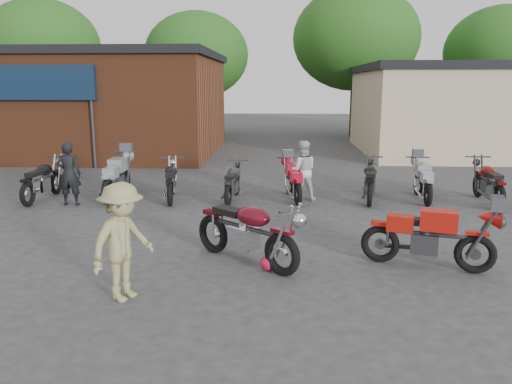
{
  "coord_description": "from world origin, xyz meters",
  "views": [
    {
      "loc": [
        -0.06,
        -7.34,
        2.92
      ],
      "look_at": [
        -0.55,
        2.02,
        0.9
      ],
      "focal_mm": 35.0,
      "sensor_mm": 36.0,
      "label": 1
    }
  ],
  "objects_px": {
    "person_light": "(302,171)",
    "vintage_motorcycle": "(247,227)",
    "helmet": "(268,263)",
    "row_bike_1": "(117,175)",
    "sportbike": "(430,233)",
    "row_bike_7": "(488,180)",
    "row_bike_5": "(370,178)",
    "row_bike_3": "(233,180)",
    "person_tan": "(122,242)",
    "row_bike_2": "(171,179)",
    "person_dark": "(69,174)",
    "row_bike_4": "(293,179)",
    "row_bike_0": "(43,178)",
    "row_bike_6": "(423,179)"
  },
  "relations": [
    {
      "from": "vintage_motorcycle",
      "to": "row_bike_4",
      "type": "xyz_separation_m",
      "value": [
        0.85,
        4.84,
        -0.09
      ]
    },
    {
      "from": "row_bike_0",
      "to": "vintage_motorcycle",
      "type": "bearing_deg",
      "value": -126.06
    },
    {
      "from": "helmet",
      "to": "row_bike_7",
      "type": "bearing_deg",
      "value": 42.71
    },
    {
      "from": "row_bike_7",
      "to": "row_bike_2",
      "type": "bearing_deg",
      "value": 93.09
    },
    {
      "from": "vintage_motorcycle",
      "to": "row_bike_5",
      "type": "bearing_deg",
      "value": 100.09
    },
    {
      "from": "row_bike_1",
      "to": "row_bike_5",
      "type": "distance_m",
      "value": 6.59
    },
    {
      "from": "person_tan",
      "to": "row_bike_7",
      "type": "distance_m",
      "value": 9.54
    },
    {
      "from": "person_dark",
      "to": "person_tan",
      "type": "xyz_separation_m",
      "value": [
        3.05,
        -5.38,
        0.04
      ]
    },
    {
      "from": "row_bike_6",
      "to": "sportbike",
      "type": "bearing_deg",
      "value": 170.48
    },
    {
      "from": "vintage_motorcycle",
      "to": "row_bike_7",
      "type": "relative_size",
      "value": 1.08
    },
    {
      "from": "row_bike_1",
      "to": "helmet",
      "type": "bearing_deg",
      "value": -142.61
    },
    {
      "from": "sportbike",
      "to": "helmet",
      "type": "xyz_separation_m",
      "value": [
        -2.59,
        -0.25,
        -0.46
      ]
    },
    {
      "from": "sportbike",
      "to": "person_tan",
      "type": "height_order",
      "value": "person_tan"
    },
    {
      "from": "sportbike",
      "to": "person_dark",
      "type": "distance_m",
      "value": 8.57
    },
    {
      "from": "helmet",
      "to": "person_dark",
      "type": "bearing_deg",
      "value": 139.97
    },
    {
      "from": "row_bike_5",
      "to": "row_bike_7",
      "type": "bearing_deg",
      "value": -84.45
    },
    {
      "from": "helmet",
      "to": "row_bike_1",
      "type": "height_order",
      "value": "row_bike_1"
    },
    {
      "from": "row_bike_6",
      "to": "row_bike_3",
      "type": "bearing_deg",
      "value": 97.77
    },
    {
      "from": "row_bike_0",
      "to": "row_bike_5",
      "type": "xyz_separation_m",
      "value": [
        8.41,
        0.4,
        -0.0
      ]
    },
    {
      "from": "person_dark",
      "to": "row_bike_4",
      "type": "relative_size",
      "value": 0.83
    },
    {
      "from": "person_dark",
      "to": "row_bike_1",
      "type": "bearing_deg",
      "value": -140.54
    },
    {
      "from": "vintage_motorcycle",
      "to": "sportbike",
      "type": "bearing_deg",
      "value": 39.77
    },
    {
      "from": "sportbike",
      "to": "row_bike_4",
      "type": "distance_m",
      "value": 5.3
    },
    {
      "from": "person_light",
      "to": "row_bike_2",
      "type": "relative_size",
      "value": 0.81
    },
    {
      "from": "person_tan",
      "to": "row_bike_2",
      "type": "height_order",
      "value": "person_tan"
    },
    {
      "from": "row_bike_4",
      "to": "row_bike_7",
      "type": "relative_size",
      "value": 0.93
    },
    {
      "from": "row_bike_4",
      "to": "row_bike_1",
      "type": "bearing_deg",
      "value": 81.48
    },
    {
      "from": "row_bike_5",
      "to": "row_bike_6",
      "type": "height_order",
      "value": "row_bike_5"
    },
    {
      "from": "person_light",
      "to": "vintage_motorcycle",
      "type": "bearing_deg",
      "value": 73.4
    },
    {
      "from": "vintage_motorcycle",
      "to": "person_light",
      "type": "relative_size",
      "value": 1.43
    },
    {
      "from": "row_bike_5",
      "to": "row_bike_7",
      "type": "distance_m",
      "value": 2.9
    },
    {
      "from": "row_bike_0",
      "to": "row_bike_1",
      "type": "xyz_separation_m",
      "value": [
        1.82,
        0.35,
        0.04
      ]
    },
    {
      "from": "row_bike_2",
      "to": "row_bike_5",
      "type": "height_order",
      "value": "row_bike_5"
    },
    {
      "from": "row_bike_6",
      "to": "row_bike_7",
      "type": "bearing_deg",
      "value": -96.11
    },
    {
      "from": "row_bike_3",
      "to": "row_bike_7",
      "type": "height_order",
      "value": "row_bike_7"
    },
    {
      "from": "row_bike_0",
      "to": "row_bike_5",
      "type": "distance_m",
      "value": 8.42
    },
    {
      "from": "row_bike_2",
      "to": "row_bike_7",
      "type": "bearing_deg",
      "value": -99.33
    },
    {
      "from": "sportbike",
      "to": "person_light",
      "type": "xyz_separation_m",
      "value": [
        -1.87,
        4.83,
        0.18
      ]
    },
    {
      "from": "helmet",
      "to": "row_bike_3",
      "type": "bearing_deg",
      "value": 102.06
    },
    {
      "from": "row_bike_3",
      "to": "vintage_motorcycle",
      "type": "bearing_deg",
      "value": -167.42
    },
    {
      "from": "person_light",
      "to": "row_bike_0",
      "type": "bearing_deg",
      "value": -1.02
    },
    {
      "from": "row_bike_5",
      "to": "row_bike_7",
      "type": "height_order",
      "value": "row_bike_7"
    },
    {
      "from": "row_bike_2",
      "to": "row_bike_6",
      "type": "distance_m",
      "value": 6.48
    },
    {
      "from": "sportbike",
      "to": "row_bike_7",
      "type": "distance_m",
      "value": 5.45
    },
    {
      "from": "row_bike_6",
      "to": "helmet",
      "type": "bearing_deg",
      "value": 148.24
    },
    {
      "from": "helmet",
      "to": "row_bike_7",
      "type": "height_order",
      "value": "row_bike_7"
    },
    {
      "from": "row_bike_3",
      "to": "row_bike_4",
      "type": "height_order",
      "value": "row_bike_4"
    },
    {
      "from": "helmet",
      "to": "row_bike_1",
      "type": "xyz_separation_m",
      "value": [
        -4.12,
        5.09,
        0.49
      ]
    },
    {
      "from": "person_dark",
      "to": "person_tan",
      "type": "relative_size",
      "value": 0.95
    },
    {
      "from": "row_bike_3",
      "to": "person_dark",
      "type": "bearing_deg",
      "value": 104.56
    }
  ]
}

